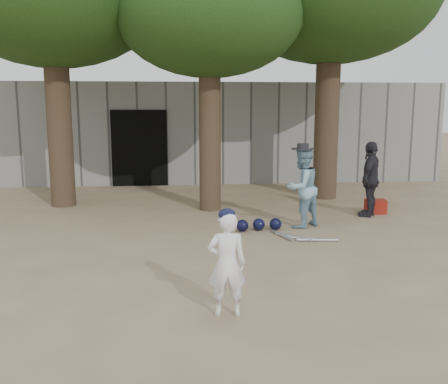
{
  "coord_description": "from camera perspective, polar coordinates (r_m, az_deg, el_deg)",
  "views": [
    {
      "loc": [
        -0.16,
        -6.82,
        2.31
      ],
      "look_at": [
        0.6,
        1.0,
        0.95
      ],
      "focal_mm": 40.0,
      "sensor_mm": 36.0,
      "label": 1
    }
  ],
  "objects": [
    {
      "name": "back_building",
      "position": [
        17.18,
        -5.07,
        7.07
      ],
      "size": [
        16.0,
        5.24,
        3.0
      ],
      "color": "gray",
      "rests_on": "ground"
    },
    {
      "name": "spectator_blue",
      "position": [
        9.64,
        8.89,
        0.5
      ],
      "size": [
        0.95,
        0.9,
        1.54
      ],
      "primitive_type": "imported",
      "rotation": [
        0.0,
        0.0,
        3.73
      ],
      "color": "#7DA9C2",
      "rests_on": "ground"
    },
    {
      "name": "spectator_dark",
      "position": [
        10.92,
        16.39,
        1.42
      ],
      "size": [
        0.86,
        0.98,
        1.58
      ],
      "primitive_type": "imported",
      "rotation": [
        0.0,
        0.0,
        4.08
      ],
      "color": "black",
      "rests_on": "ground"
    },
    {
      "name": "boy_player",
      "position": [
        5.55,
        0.33,
        -8.25
      ],
      "size": [
        0.44,
        0.3,
        1.18
      ],
      "primitive_type": "imported",
      "rotation": [
        0.0,
        0.0,
        3.09
      ],
      "color": "white",
      "rests_on": "ground"
    },
    {
      "name": "bat_pile",
      "position": [
        8.88,
        8.62,
        -5.19
      ],
      "size": [
        1.04,
        0.78,
        0.06
      ],
      "color": "#AFB1B6",
      "rests_on": "ground"
    },
    {
      "name": "ground",
      "position": [
        7.21,
        -4.03,
        -8.91
      ],
      "size": [
        70.0,
        70.0,
        0.0
      ],
      "primitive_type": "plane",
      "color": "#937C5E",
      "rests_on": "ground"
    },
    {
      "name": "red_bag",
      "position": [
        11.36,
        16.93,
        -1.58
      ],
      "size": [
        0.45,
        0.36,
        0.3
      ],
      "primitive_type": "cube",
      "rotation": [
        0.0,
        0.0,
        -0.11
      ],
      "color": "maroon",
      "rests_on": "ground"
    },
    {
      "name": "helmet_row",
      "position": [
        9.38,
        4.01,
        -3.74
      ],
      "size": [
        0.87,
        0.29,
        0.23
      ],
      "color": "black",
      "rests_on": "ground"
    },
    {
      "name": "tree_row",
      "position": [
        12.11,
        -1.25,
        21.12
      ],
      "size": [
        11.4,
        5.8,
        6.69
      ],
      "color": "brown",
      "rests_on": "ground"
    }
  ]
}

